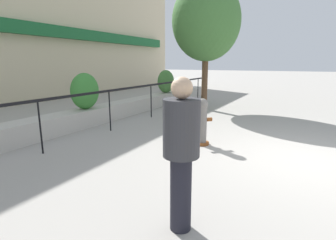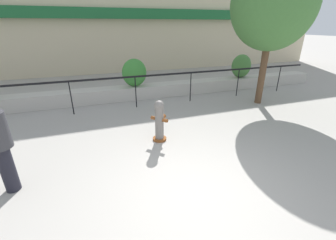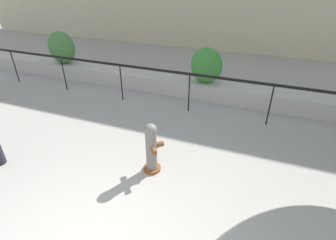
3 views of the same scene
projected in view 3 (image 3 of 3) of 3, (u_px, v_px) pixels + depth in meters
The scene contains 5 objects.
planter_wall_low at pixel (199, 89), 8.34m from camera, with size 18.00×0.70×0.50m, color #B7B2A8.
fence_railing_segment at pixel (190, 78), 7.06m from camera, with size 15.00×0.05×1.15m.
hedge_bush_0 at pixel (62, 48), 9.51m from camera, with size 1.06×0.70×1.15m, color #427538.
hedge_bush_1 at pixel (206, 66), 7.88m from camera, with size 0.97×0.64×1.08m, color #387F33.
fire_hydrant at pixel (151, 147), 5.11m from camera, with size 0.50×0.50×1.08m.
Camera 3 is at (1.82, -1.55, 3.59)m, focal length 28.00 mm.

